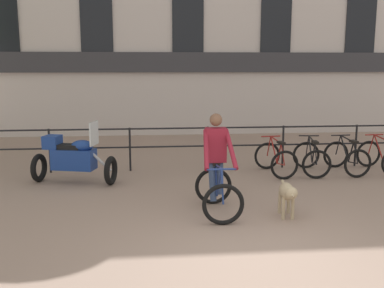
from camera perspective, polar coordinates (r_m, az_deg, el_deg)
The scene contains 9 objects.
ground_plane at distance 6.16m, azimuth 8.49°, elevation -14.31°, with size 60.00×60.00×0.00m, color gray.
canal_railing at distance 10.88m, azimuth 2.01°, elevation 0.44°, with size 15.05×0.05×1.05m.
cyclist_with_bike at distance 7.74m, azimuth 3.18°, elevation -3.14°, with size 0.68×1.17×1.70m.
dog at distance 7.65m, azimuth 12.03°, elevation -6.11°, with size 0.29×0.92×0.61m.
parked_motorcycle at distance 9.94m, azimuth -14.85°, elevation -1.69°, with size 1.86×1.05×1.35m.
parked_bicycle_near_lamp at distance 10.62m, azimuth 10.57°, elevation -1.89°, with size 0.78×1.18×0.86m.
parked_bicycle_mid_left at distance 10.89m, azimuth 14.90°, elevation -1.77°, with size 0.79×1.18×0.86m.
parked_bicycle_mid_right at distance 11.22m, azimuth 19.02°, elevation -1.65°, with size 0.73×1.15×0.86m.
parked_bicycle_far_end at distance 11.60m, azimuth 22.88°, elevation -1.52°, with size 0.75×1.16×0.86m.
Camera 1 is at (-1.41, -5.43, 2.54)m, focal length 42.00 mm.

